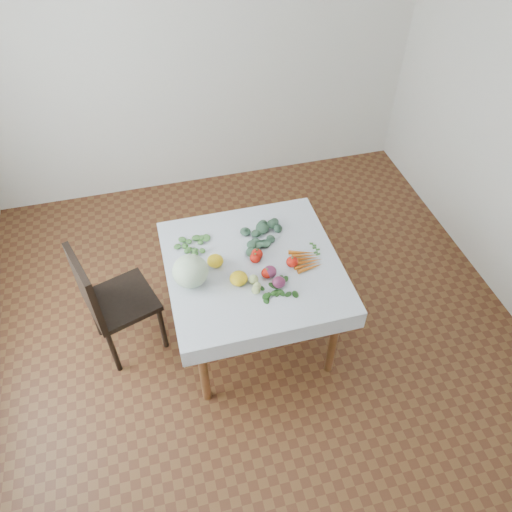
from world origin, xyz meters
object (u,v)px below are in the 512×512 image
at_px(cabbage, 190,271).
at_px(heirloom_back, 215,261).
at_px(chair, 107,298).
at_px(carrot_bunch, 307,260).
at_px(table, 253,275).

xyz_separation_m(cabbage, heirloom_back, (0.17, 0.11, -0.06)).
bearing_deg(cabbage, chair, 161.44).
xyz_separation_m(chair, cabbage, (0.56, -0.19, 0.31)).
height_order(chair, carrot_bunch, chair).
distance_m(table, cabbage, 0.46).
distance_m(cabbage, heirloom_back, 0.21).
bearing_deg(carrot_bunch, cabbage, 178.97).
bearing_deg(cabbage, carrot_bunch, -1.03).
height_order(chair, heirloom_back, chair).
relative_size(cabbage, carrot_bunch, 1.06).
xyz_separation_m(heirloom_back, carrot_bunch, (0.59, -0.12, -0.02)).
relative_size(table, cabbage, 4.45).
relative_size(chair, heirloom_back, 8.84).
bearing_deg(table, heirloom_back, 166.58).
height_order(table, cabbage, cabbage).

